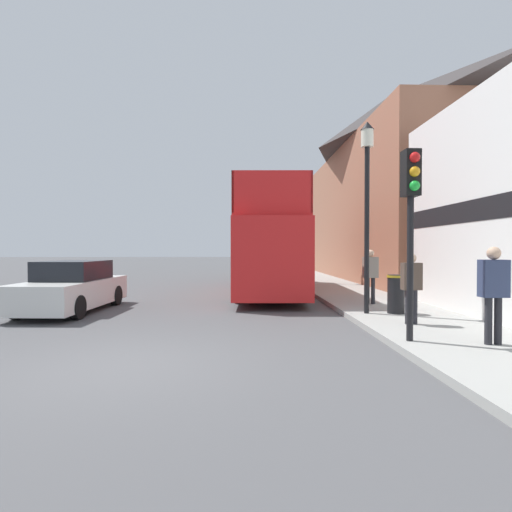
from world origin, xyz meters
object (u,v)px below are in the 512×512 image
object	(u,v)px
lamp_post_nearest	(367,182)
tour_bus	(268,249)
pedestrian_third	(370,271)
parked_car_far_side	(72,288)
lamp_post_second	(307,217)
traffic_signal	(411,201)
parked_car_ahead_of_bus	(270,269)
litter_bin	(396,293)
pedestrian_nearest	(494,286)
pedestrian_second	(411,281)

from	to	relation	value
lamp_post_nearest	tour_bus	bearing A→B (deg)	109.36
pedestrian_third	lamp_post_nearest	bearing A→B (deg)	-110.80
parked_car_far_side	lamp_post_second	size ratio (longest dim) A/B	0.92
pedestrian_third	lamp_post_nearest	distance (m)	3.10
parked_car_far_side	pedestrian_third	xyz separation A→B (m)	(9.01, 0.27, 0.46)
traffic_signal	lamp_post_nearest	distance (m)	3.34
parked_car_ahead_of_bus	litter_bin	distance (m)	14.17
tour_bus	pedestrian_nearest	distance (m)	10.45
tour_bus	pedestrian_third	size ratio (longest dim) A/B	6.09
pedestrian_nearest	pedestrian_second	xyz separation A→B (m)	(-0.63, 1.97, -0.08)
litter_bin	pedestrian_third	bearing A→B (deg)	93.10
parked_car_far_side	parked_car_ahead_of_bus	bearing A→B (deg)	-115.38
pedestrian_second	lamp_post_second	xyz separation A→B (m)	(-0.56, 11.30, 2.39)
pedestrian_nearest	lamp_post_nearest	xyz separation A→B (m)	(-1.18, 3.52, 2.42)
pedestrian_second	litter_bin	xyz separation A→B (m)	(0.24, 1.51, -0.43)
parked_car_ahead_of_bus	pedestrian_second	world-z (taller)	pedestrian_second
parked_car_ahead_of_bus	pedestrian_nearest	distance (m)	17.68
pedestrian_nearest	lamp_post_second	world-z (taller)	lamp_post_second
pedestrian_nearest	lamp_post_nearest	size ratio (longest dim) A/B	0.34
tour_bus	lamp_post_second	distance (m)	4.38
lamp_post_nearest	lamp_post_second	size ratio (longest dim) A/B	1.04
tour_bus	parked_car_far_side	world-z (taller)	tour_bus
litter_bin	traffic_signal	bearing A→B (deg)	-106.92
tour_bus	lamp_post_second	xyz separation A→B (m)	(2.21, 3.41, 1.65)
tour_bus	lamp_post_nearest	bearing A→B (deg)	-68.60
lamp_post_nearest	litter_bin	size ratio (longest dim) A/B	4.96
parked_car_far_side	pedestrian_nearest	size ratio (longest dim) A/B	2.57
tour_bus	litter_bin	xyz separation A→B (m)	(3.00, -6.38, -1.16)
pedestrian_nearest	tour_bus	bearing A→B (deg)	109.04
pedestrian_nearest	lamp_post_second	bearing A→B (deg)	95.15
tour_bus	traffic_signal	size ratio (longest dim) A/B	2.92
parked_car_ahead_of_bus	pedestrian_third	distance (m)	12.37
tour_bus	pedestrian_second	xyz separation A→B (m)	(2.77, -7.89, -0.74)
parked_car_ahead_of_bus	parked_car_far_side	bearing A→B (deg)	-115.42
tour_bus	lamp_post_nearest	world-z (taller)	lamp_post_nearest
pedestrian_nearest	pedestrian_third	distance (m)	5.33
parked_car_ahead_of_bus	litter_bin	world-z (taller)	parked_car_ahead_of_bus
lamp_post_nearest	parked_car_ahead_of_bus	bearing A→B (deg)	96.75
pedestrian_nearest	litter_bin	distance (m)	3.54
pedestrian_nearest	pedestrian_second	world-z (taller)	pedestrian_nearest
litter_bin	lamp_post_nearest	bearing A→B (deg)	176.98
litter_bin	pedestrian_second	bearing A→B (deg)	-98.87
pedestrian_second	lamp_post_second	world-z (taller)	lamp_post_second
parked_car_ahead_of_bus	tour_bus	bearing A→B (deg)	-91.49
parked_car_ahead_of_bus	pedestrian_second	distance (m)	15.63
pedestrian_second	lamp_post_nearest	bearing A→B (deg)	109.27
parked_car_far_side	traffic_signal	distance (m)	9.63
tour_bus	pedestrian_nearest	xyz separation A→B (m)	(3.40, -9.86, -0.65)
parked_car_ahead_of_bus	litter_bin	xyz separation A→B (m)	(2.42, -13.96, 0.04)
tour_bus	parked_car_ahead_of_bus	size ratio (longest dim) A/B	2.32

